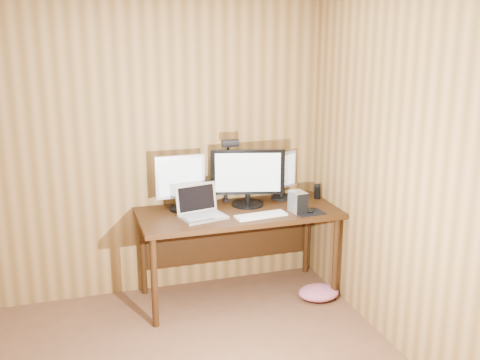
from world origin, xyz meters
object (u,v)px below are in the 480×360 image
monitor_left (180,181)px  desk_lamp (228,161)px  monitor_center (248,176)px  laptop (200,209)px  hard_drive (298,202)px  keyboard (261,215)px  speaker (317,192)px  monitor_right (282,175)px  mouse (309,210)px  phone (224,217)px  desk (236,222)px

monitor_left → desk_lamp: desk_lamp is taller
monitor_center → laptop: size_ratio=1.53×
monitor_center → hard_drive: (0.33, -0.29, -0.16)m
keyboard → speaker: bearing=20.8°
monitor_left → monitor_right: monitor_left is taller
mouse → hard_drive: hard_drive is taller
monitor_left → speaker: bearing=-3.1°
mouse → laptop: bearing=157.7°
laptop → mouse: size_ratio=3.80×
monitor_right → keyboard: (-0.33, -0.40, -0.20)m
monitor_left → phone: 0.47m
phone → speaker: size_ratio=0.75×
phone → desk_lamp: 0.52m
monitor_left → keyboard: (0.56, -0.36, -0.23)m
monitor_right → hard_drive: bearing=-120.4°
keyboard → hard_drive: size_ratio=2.52×
hard_drive → monitor_center: bearing=131.5°
keyboard → phone: keyboard is taller
speaker → phone: bearing=-164.3°
keyboard → hard_drive: (0.32, 0.02, 0.07)m
hard_drive → speaker: 0.43m
monitor_right → speaker: 0.35m
desk → desk_lamp: bearing=97.3°
monitor_left → laptop: monitor_left is taller
monitor_center → monitor_right: (0.33, 0.09, -0.03)m
keyboard → mouse: bearing=-9.0°
desk → laptop: bearing=-160.5°
monitor_right → mouse: (0.07, -0.43, -0.19)m
laptop → phone: (0.17, -0.09, -0.05)m
mouse → hard_drive: (-0.08, 0.04, 0.06)m
desk → keyboard: (0.13, -0.26, 0.13)m
keyboard → mouse: mouse is taller
phone → speaker: speaker is taller
desk_lamp → hard_drive: bearing=-32.4°
desk → desk_lamp: (-0.02, 0.14, 0.49)m
monitor_right → phone: monitor_right is taller
monitor_left → hard_drive: monitor_left is taller
monitor_center → desk_lamp: 0.21m
laptop → phone: size_ratio=4.11×
laptop → speaker: laptop is taller
desk → monitor_center: 0.39m
laptop → hard_drive: laptop is taller
monitor_center → hard_drive: 0.47m
laptop → speaker: bearing=-3.5°
monitor_left → speaker: monitor_left is taller
keyboard → laptop: bearing=156.0°
laptop → hard_drive: size_ratio=2.32×
desk → hard_drive: size_ratio=9.53×
monitor_right → mouse: size_ratio=3.91×
desk → desk_lamp: size_ratio=2.68×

